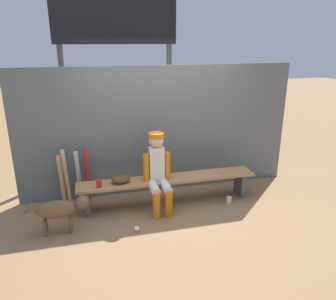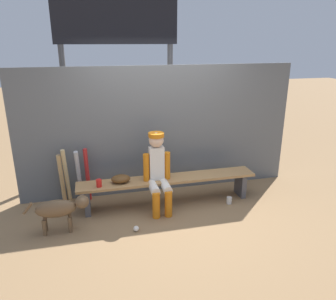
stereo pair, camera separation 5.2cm
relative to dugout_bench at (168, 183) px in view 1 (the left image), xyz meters
name	(u,v)px [view 1 (the left image)]	position (x,y,z in m)	size (l,w,h in m)	color
ground_plane	(168,203)	(0.00, 0.00, -0.34)	(30.00, 30.00, 0.00)	olive
chainlink_fence	(160,131)	(0.00, 0.54, 0.69)	(4.50, 0.03, 2.07)	#595E63
dugout_bench	(168,183)	(0.00, 0.00, 0.00)	(2.74, 0.36, 0.43)	#AD7F4C
player_seated	(158,170)	(-0.18, -0.11, 0.28)	(0.41, 0.55, 1.16)	silver
baseball_glove	(121,179)	(-0.72, 0.00, 0.15)	(0.28, 0.20, 0.12)	#593819
bat_aluminum_red	(87,175)	(-1.20, 0.40, 0.09)	(0.06, 0.06, 0.87)	#B22323
bat_aluminum_silver	(79,176)	(-1.33, 0.40, 0.09)	(0.06, 0.06, 0.87)	#B7B7BC
bat_wood_natural	(66,176)	(-1.51, 0.40, 0.11)	(0.06, 0.06, 0.91)	tan
bat_wood_tan	(61,180)	(-1.58, 0.38, 0.07)	(0.06, 0.06, 0.83)	tan
baseball	(137,229)	(-0.60, -0.66, -0.31)	(0.07, 0.07, 0.07)	white
cup_on_ground	(229,200)	(0.93, -0.24, -0.29)	(0.08, 0.08, 0.11)	silver
cup_on_bench	(99,183)	(-1.04, -0.07, 0.14)	(0.08, 0.08, 0.11)	red
scoreboard	(119,36)	(-0.46, 1.62, 2.16)	(2.43, 0.27, 3.54)	#3F3F42
dog	(61,209)	(-1.56, -0.42, -0.01)	(0.84, 0.20, 0.49)	brown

